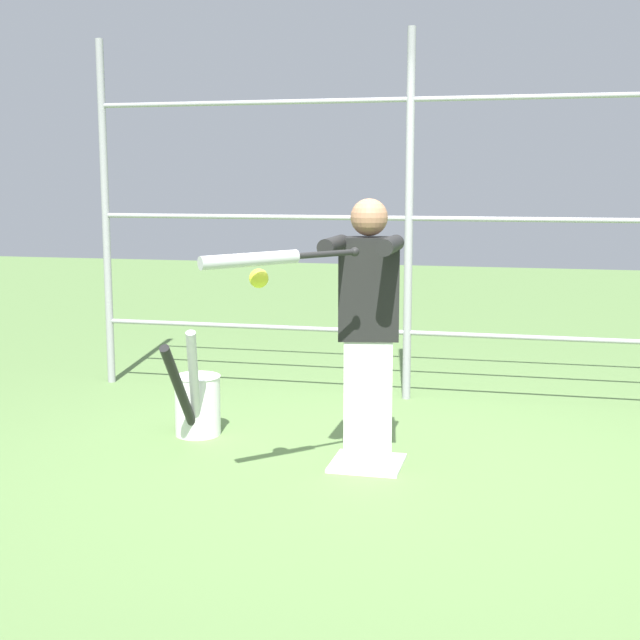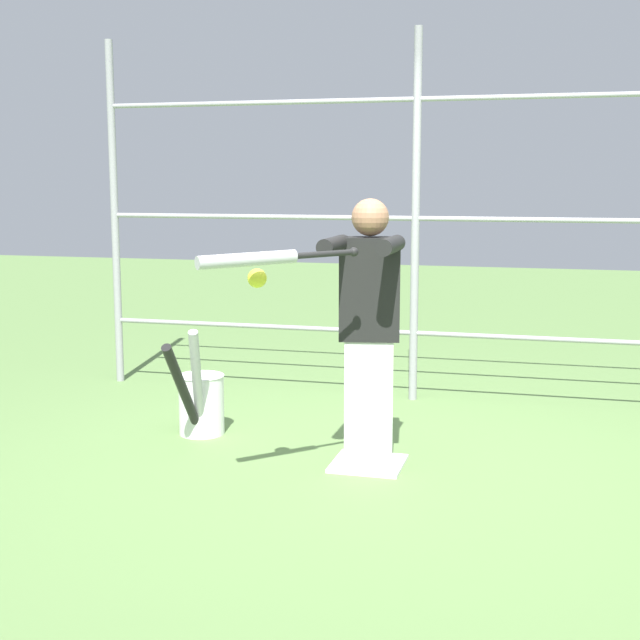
% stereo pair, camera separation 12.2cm
% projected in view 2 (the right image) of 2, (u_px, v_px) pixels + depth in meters
% --- Properties ---
extents(ground_plane, '(24.00, 24.00, 0.00)m').
position_uv_depth(ground_plane, '(368.00, 465.00, 5.07)').
color(ground_plane, '#608447').
extents(home_plate, '(0.40, 0.40, 0.02)m').
position_uv_depth(home_plate, '(368.00, 463.00, 5.07)').
color(home_plate, white).
rests_on(home_plate, ground).
extents(fence_backstop, '(4.83, 0.06, 2.67)m').
position_uv_depth(fence_backstop, '(416.00, 218.00, 6.39)').
color(fence_backstop, '#939399').
rests_on(fence_backstop, ground).
extents(batter, '(0.38, 0.56, 1.51)m').
position_uv_depth(batter, '(369.00, 324.00, 4.93)').
color(batter, silver).
rests_on(batter, ground).
extents(baseball_bat_swinging, '(0.65, 0.64, 0.08)m').
position_uv_depth(baseball_bat_swinging, '(261.00, 258.00, 4.24)').
color(baseball_bat_swinging, black).
extents(softball_in_flight, '(0.10, 0.10, 0.10)m').
position_uv_depth(softball_in_flight, '(257.00, 278.00, 4.37)').
color(softball_in_flight, yellow).
extents(bat_bucket, '(0.30, 0.75, 0.74)m').
position_uv_depth(bat_bucket, '(200.00, 401.00, 5.63)').
color(bat_bucket, white).
rests_on(bat_bucket, ground).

